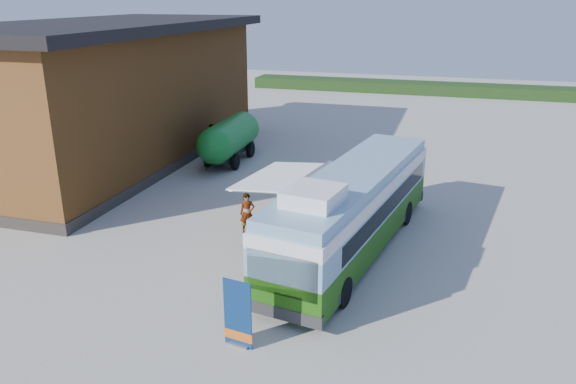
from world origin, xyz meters
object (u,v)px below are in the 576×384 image
(slurry_tanker, at_px, (230,138))
(picnic_table, at_px, (267,229))
(banner, at_px, (238,320))
(bus, at_px, (353,208))
(person_a, at_px, (247,213))
(person_b, at_px, (212,141))

(slurry_tanker, bearing_deg, picnic_table, -62.40)
(banner, relative_size, picnic_table, 1.22)
(bus, bearing_deg, banner, -95.56)
(bus, distance_m, person_a, 4.32)
(banner, bearing_deg, picnic_table, 111.33)
(bus, height_order, person_a, bus)
(banner, bearing_deg, slurry_tanker, 122.45)
(picnic_table, height_order, person_a, person_a)
(bus, relative_size, slurry_tanker, 1.79)
(picnic_table, distance_m, person_b, 12.50)
(picnic_table, distance_m, slurry_tanker, 11.28)
(banner, distance_m, picnic_table, 6.40)
(banner, relative_size, person_a, 1.21)
(slurry_tanker, bearing_deg, banner, -68.70)
(banner, xyz_separation_m, person_a, (-2.42, 7.12, 0.01))
(picnic_table, xyz_separation_m, person_a, (-1.11, 0.86, 0.17))
(person_b, bearing_deg, person_a, 84.67)
(bus, xyz_separation_m, person_a, (-4.20, 0.50, -0.87))
(bus, distance_m, person_b, 14.19)
(bus, height_order, person_b, bus)
(person_a, bearing_deg, picnic_table, -63.42)
(banner, distance_m, person_b, 18.60)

